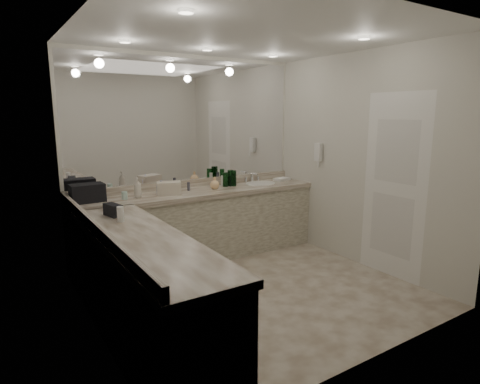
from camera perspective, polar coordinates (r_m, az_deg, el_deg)
floor at (r=4.43m, az=1.84°, el=-13.79°), size 3.20×3.20×0.00m
ceiling at (r=4.09m, az=2.09°, el=21.46°), size 3.20×3.20×0.00m
wall_back at (r=5.35m, az=-7.26°, el=4.95°), size 3.20×0.02×2.60m
wall_left at (r=3.42m, az=-20.66°, el=0.89°), size 0.02×3.00×2.60m
wall_right at (r=5.14m, az=16.84°, el=4.31°), size 0.02×3.00×2.60m
vanity_back_base at (r=5.25m, az=-5.61°, el=-4.92°), size 3.20×0.60×0.84m
vanity_back_top at (r=5.14m, az=-5.65°, el=-0.12°), size 3.20×0.64×0.06m
vanity_left_base at (r=3.48m, az=-13.57°, el=-13.78°), size 0.60×2.40×0.84m
vanity_left_top at (r=3.32m, az=-13.76°, el=-6.67°), size 0.64×2.42×0.06m
backsplash_back at (r=5.38m, az=-7.08°, el=1.22°), size 3.20×0.04×0.10m
backsplash_left at (r=3.50m, az=-19.95°, el=-4.73°), size 0.04×3.00×0.10m
mirror_back at (r=5.31m, az=-7.33°, el=10.04°), size 3.12×0.01×1.55m
mirror_left at (r=3.38m, az=-21.01°, el=8.86°), size 0.01×2.92×1.55m
sink at (r=5.63m, az=2.92°, el=1.16°), size 0.44×0.44×0.03m
faucet at (r=5.79m, az=1.72°, el=2.20°), size 0.24×0.16×0.14m
wall_phone at (r=5.58m, az=11.08°, el=5.59°), size 0.06×0.10×0.24m
door at (r=4.85m, az=21.05°, el=0.69°), size 0.02×0.82×2.10m
black_toiletry_bag at (r=4.75m, az=-20.88°, el=-0.12°), size 0.36×0.23×0.20m
black_bag_spill at (r=4.01m, az=-17.63°, el=-2.48°), size 0.14×0.23×0.12m
cream_cosmetic_case at (r=4.91m, az=-10.07°, el=0.57°), size 0.33×0.26×0.16m
hand_towel at (r=5.91m, az=5.97°, el=1.82°), size 0.24×0.18×0.04m
lotion_left at (r=3.78m, az=-16.64°, el=-3.04°), size 0.06×0.06×0.14m
soap_bottle_a at (r=4.80m, az=-14.36°, el=0.59°), size 0.11×0.11×0.23m
soap_bottle_b at (r=4.93m, az=-11.16°, el=0.65°), size 0.10×0.10×0.18m
soap_bottle_c at (r=5.22m, az=-3.63°, el=1.31°), size 0.16×0.16×0.16m
green_bottle_0 at (r=5.38m, az=-2.08°, el=1.78°), size 0.07×0.07×0.19m
green_bottle_1 at (r=5.42m, az=-1.39°, el=2.00°), size 0.07×0.07×0.22m
green_bottle_2 at (r=5.53m, az=-1.05°, el=2.01°), size 0.06×0.06×0.18m
green_bottle_3 at (r=5.41m, az=-0.90°, el=1.97°), size 0.07×0.07×0.21m
amenity_bottle_0 at (r=4.87m, az=-10.20°, el=0.19°), size 0.06×0.06×0.12m
amenity_bottle_1 at (r=4.92m, az=-10.10°, el=0.14°), size 0.05×0.05×0.09m
amenity_bottle_2 at (r=5.48m, az=-1.31°, el=1.68°), size 0.05×0.05×0.14m
amenity_bottle_3 at (r=5.14m, az=-7.32°, el=0.79°), size 0.04×0.04×0.11m
amenity_bottle_4 at (r=4.86m, az=-10.50°, el=0.20°), size 0.04×0.04×0.12m
amenity_bottle_5 at (r=4.76m, az=-16.10°, el=-0.47°), size 0.07×0.07×0.09m
amenity_bottle_6 at (r=5.43m, az=-2.48°, el=1.60°), size 0.05×0.05×0.14m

